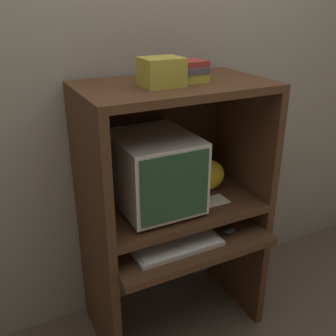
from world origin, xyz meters
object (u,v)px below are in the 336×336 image
at_px(crt_monitor, 155,171).
at_px(book_stack, 185,72).
at_px(mouse, 229,230).
at_px(snack_bag, 206,175).
at_px(storage_box, 161,72).
at_px(keyboard, 178,247).

bearing_deg(crt_monitor, book_stack, 1.14).
xyz_separation_m(mouse, book_stack, (-0.16, 0.19, 0.77)).
xyz_separation_m(crt_monitor, snack_bag, (0.32, 0.05, -0.11)).
bearing_deg(book_stack, storage_box, -165.50).
xyz_separation_m(snack_bag, storage_box, (-0.30, -0.08, 0.57)).
height_order(crt_monitor, snack_bag, crt_monitor).
xyz_separation_m(crt_monitor, mouse, (0.32, -0.18, -0.32)).
distance_m(mouse, storage_box, 0.85).
distance_m(snack_bag, storage_box, 0.65).
xyz_separation_m(crt_monitor, keyboard, (0.03, -0.19, -0.32)).
bearing_deg(storage_box, mouse, -27.15).
relative_size(mouse, snack_bag, 0.36).
height_order(keyboard, mouse, mouse).
distance_m(crt_monitor, keyboard, 0.37).
height_order(mouse, storage_box, storage_box).
xyz_separation_m(mouse, storage_box, (-0.30, 0.15, 0.78)).
bearing_deg(book_stack, mouse, -49.41).
bearing_deg(mouse, crt_monitor, 150.12).
bearing_deg(snack_bag, storage_box, -165.06).
bearing_deg(storage_box, keyboard, -87.98).
xyz_separation_m(keyboard, book_stack, (0.13, 0.19, 0.77)).
relative_size(keyboard, snack_bag, 2.12).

